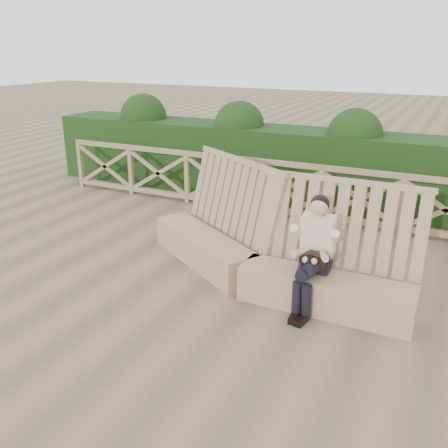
% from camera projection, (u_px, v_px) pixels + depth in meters
% --- Properties ---
extents(ground, '(60.00, 60.00, 0.00)m').
position_uv_depth(ground, '(196.00, 293.00, 6.77)').
color(ground, brown).
rests_on(ground, ground).
extents(bench, '(4.19, 1.85, 1.60)m').
position_uv_depth(bench, '(263.00, 256.00, 6.94)').
color(bench, '#9F875B').
rests_on(bench, ground).
extents(woman, '(0.42, 0.89, 1.46)m').
position_uv_depth(woman, '(314.00, 250.00, 6.18)').
color(woman, black).
rests_on(woman, ground).
extents(guardrail, '(10.10, 0.09, 1.10)m').
position_uv_depth(guardrail, '(284.00, 189.00, 9.54)').
color(guardrail, '#89704F').
rests_on(guardrail, ground).
extents(hedge, '(12.00, 1.20, 1.50)m').
position_uv_depth(hedge, '(304.00, 166.00, 10.48)').
color(hedge, black).
rests_on(hedge, ground).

